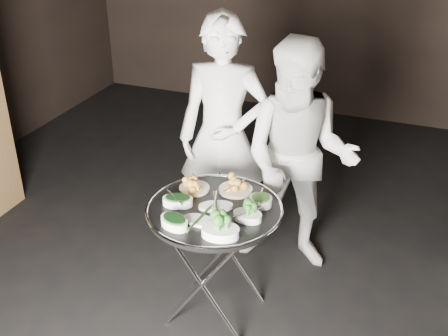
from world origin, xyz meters
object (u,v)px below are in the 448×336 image
(tray_stand, at_px, (215,258))
(serving_tray, at_px, (214,210))
(waiter_left, at_px, (223,137))
(waiter_right, at_px, (299,159))

(tray_stand, bearing_deg, serving_tray, 90.00)
(tray_stand, xyz_separation_m, waiter_left, (-0.24, 0.75, 0.42))
(serving_tray, relative_size, waiter_right, 0.49)
(serving_tray, bearing_deg, waiter_left, 107.55)
(serving_tray, height_order, waiter_left, waiter_left)
(tray_stand, height_order, serving_tray, serving_tray)
(tray_stand, relative_size, serving_tray, 0.96)
(waiter_right, bearing_deg, tray_stand, -118.81)
(tray_stand, relative_size, waiter_left, 0.44)
(serving_tray, xyz_separation_m, waiter_left, (-0.24, 0.75, 0.09))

